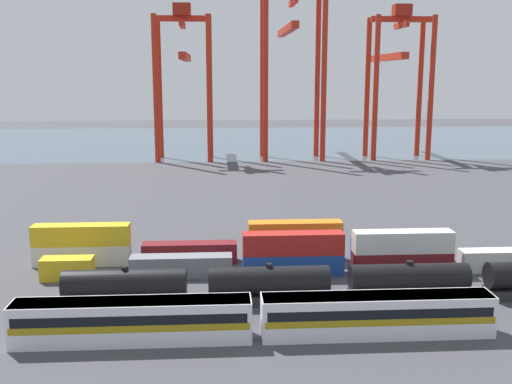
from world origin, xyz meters
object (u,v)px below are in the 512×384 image
(freight_tank_row, at_px, (409,282))
(shipping_container_14, at_px, (398,249))
(shipping_container_4, at_px, (402,262))
(shipping_container_12, at_px, (295,251))
(shipping_container_11, at_px, (190,253))
(gantry_crane_west, at_px, (184,68))
(shipping_container_9, at_px, (82,254))
(gantry_crane_central, at_px, (291,52))
(passenger_train, at_px, (256,316))
(gantry_crane_east, at_px, (397,68))

(freight_tank_row, bearing_deg, shipping_container_14, 77.53)
(shipping_container_4, xyz_separation_m, shipping_container_12, (-12.46, 5.55, 0.00))
(shipping_container_4, height_order, shipping_container_11, same)
(shipping_container_11, xyz_separation_m, gantry_crane_west, (-5.83, 98.64, 24.39))
(shipping_container_11, xyz_separation_m, shipping_container_14, (27.22, 0.00, 0.00))
(freight_tank_row, relative_size, shipping_container_4, 5.99)
(shipping_container_9, bearing_deg, shipping_container_12, 0.00)
(shipping_container_9, distance_m, gantry_crane_central, 110.50)
(shipping_container_9, height_order, gantry_crane_central, gantry_crane_central)
(shipping_container_4, xyz_separation_m, gantry_crane_central, (-1.27, 105.04, 28.95))
(freight_tank_row, xyz_separation_m, gantry_crane_central, (0.82, 114.14, 28.19))
(passenger_train, xyz_separation_m, shipping_container_4, (18.92, 17.57, -0.84))
(shipping_container_14, height_order, gantry_crane_east, gantry_crane_east)
(freight_tank_row, distance_m, shipping_container_9, 40.36)
(shipping_container_12, relative_size, shipping_container_14, 1.00)
(shipping_container_4, distance_m, shipping_container_14, 5.67)
(shipping_container_9, height_order, gantry_crane_east, gantry_crane_east)
(passenger_train, xyz_separation_m, shipping_container_12, (6.46, 23.13, -0.84))
(shipping_container_9, distance_m, shipping_container_14, 40.84)
(shipping_container_4, bearing_deg, gantry_crane_west, 107.02)
(shipping_container_9, bearing_deg, gantry_crane_west, 85.49)
(shipping_container_11, distance_m, gantry_crane_west, 101.78)
(shipping_container_11, xyz_separation_m, shipping_container_12, (13.61, 0.00, 0.00))
(passenger_train, relative_size, shipping_container_12, 3.62)
(gantry_crane_west, bearing_deg, gantry_crane_east, 0.37)
(shipping_container_4, relative_size, shipping_container_9, 1.00)
(shipping_container_9, xyz_separation_m, gantry_crane_west, (7.78, 98.64, 24.39))
(gantry_crane_central, bearing_deg, freight_tank_row, -90.41)
(passenger_train, bearing_deg, shipping_container_12, 74.38)
(passenger_train, height_order, gantry_crane_central, gantry_crane_central)
(freight_tank_row, bearing_deg, passenger_train, -153.30)
(freight_tank_row, height_order, gantry_crane_west, gantry_crane_west)
(shipping_container_4, height_order, shipping_container_14, same)
(shipping_container_4, height_order, shipping_container_12, same)
(gantry_crane_central, xyz_separation_m, gantry_crane_east, (30.63, -0.45, -4.40))
(shipping_container_11, bearing_deg, shipping_container_14, 0.00)
(shipping_container_11, distance_m, shipping_container_12, 13.61)
(shipping_container_11, bearing_deg, gantry_crane_west, 93.38)
(shipping_container_14, height_order, gantry_crane_west, gantry_crane_west)
(gantry_crane_west, xyz_separation_m, gantry_crane_east, (61.26, 0.39, 0.16))
(shipping_container_4, bearing_deg, shipping_container_12, 155.98)
(passenger_train, relative_size, shipping_container_4, 3.62)
(gantry_crane_east, bearing_deg, freight_tank_row, -105.46)
(gantry_crane_central, relative_size, gantry_crane_east, 1.14)
(shipping_container_14, xyz_separation_m, gantry_crane_west, (-33.06, 98.64, 24.39))
(shipping_container_4, xyz_separation_m, gantry_crane_west, (-31.90, 104.20, 24.39))
(gantry_crane_east, bearing_deg, shipping_container_12, -112.89)
(shipping_container_12, xyz_separation_m, gantry_crane_west, (-19.45, 98.64, 24.39))
(freight_tank_row, height_order, shipping_container_12, freight_tank_row)
(gantry_crane_central, bearing_deg, shipping_container_9, -111.11)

